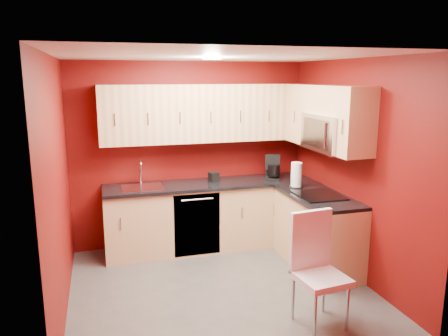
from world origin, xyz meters
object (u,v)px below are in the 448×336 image
sink (142,184)px  napkin_holder (214,177)px  paper_towel (296,175)px  dining_chair (321,272)px  microwave (331,133)px  coffee_maker (272,168)px

sink → napkin_holder: (0.96, 0.04, 0.03)m
paper_towel → dining_chair: bearing=-107.1°
microwave → sink: microwave is taller
paper_towel → sink: bearing=163.7°
sink → paper_towel: size_ratio=1.62×
microwave → coffee_maker: size_ratio=2.28×
sink → dining_chair: (1.40, -2.16, -0.41)m
coffee_maker → dining_chair: (-0.36, -2.08, -0.54)m
sink → paper_towel: (1.89, -0.55, 0.13)m
dining_chair → microwave: bearing=53.0°
microwave → paper_towel: size_ratio=2.37×
paper_towel → dining_chair: size_ratio=0.30×
napkin_holder → paper_towel: (0.93, -0.60, 0.10)m
sink → paper_towel: 1.98m
napkin_holder → microwave: bearing=-42.8°
sink → paper_towel: sink is taller
sink → coffee_maker: 1.77m
coffee_maker → paper_towel: (0.14, -0.47, -0.01)m
napkin_holder → paper_towel: paper_towel is taller
paper_towel → dining_chair: (-0.49, -1.61, -0.54)m
coffee_maker → paper_towel: coffee_maker is taller
microwave → coffee_maker: microwave is taller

